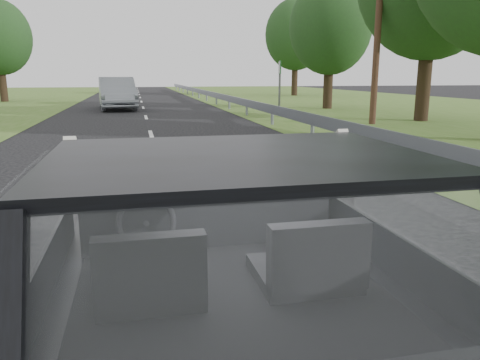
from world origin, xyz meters
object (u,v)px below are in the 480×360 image
other_car (117,93)px  highway_sign (280,88)px  cat (252,181)px  utility_pole (378,20)px  subject_car (223,269)px

other_car → highway_sign: 8.88m
cat → other_car: other_car is taller
cat → utility_pole: size_ratio=0.07×
cat → other_car: bearing=92.9°
other_car → utility_pole: 13.97m
other_car → utility_pole: (9.39, -9.95, 2.81)m
highway_sign → utility_pole: utility_pole is taller
other_car → highway_sign: size_ratio=2.12×
highway_sign → cat: bearing=-95.1°
subject_car → other_car: 23.38m
utility_pole → other_car: bearing=133.3°
subject_car → highway_sign: 19.37m
cat → other_car: (-1.64, 22.73, -0.24)m
highway_sign → utility_pole: size_ratio=0.33×
subject_car → highway_sign: size_ratio=1.67×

